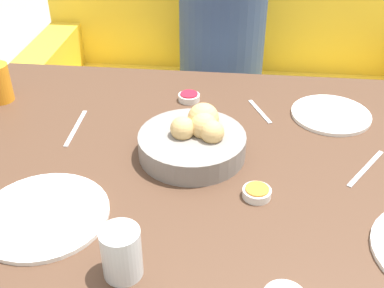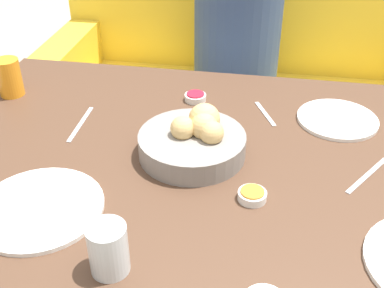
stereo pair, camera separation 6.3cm
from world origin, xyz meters
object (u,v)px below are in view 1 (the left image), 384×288
at_px(couch, 232,99).
at_px(jam_bowl_honey, 257,193).
at_px(water_tumbler, 122,253).
at_px(plate_near_left, 44,215).
at_px(plate_far_center, 331,115).
at_px(seated_person, 221,76).
at_px(fork_silver, 366,168).
at_px(knife_silver, 76,128).
at_px(spoon_coffee, 260,111).
at_px(jam_bowl_berry, 189,97).
at_px(bread_basket, 194,140).

relative_size(couch, jam_bowl_honey, 28.24).
bearing_deg(water_tumbler, plate_near_left, 146.94).
bearing_deg(plate_far_center, seated_person, 115.36).
bearing_deg(jam_bowl_honey, fork_silver, 26.75).
distance_m(jam_bowl_honey, knife_silver, 0.52).
distance_m(fork_silver, spoon_coffee, 0.34).
bearing_deg(couch, water_tumbler, -96.13).
bearing_deg(spoon_coffee, jam_bowl_honey, -91.72).
xyz_separation_m(plate_near_left, jam_bowl_berry, (0.24, 0.52, 0.01)).
height_order(water_tumbler, spoon_coffee, water_tumbler).
bearing_deg(plate_far_center, fork_silver, -78.32).
xyz_separation_m(couch, fork_silver, (0.33, -1.09, 0.42)).
height_order(couch, spoon_coffee, couch).
distance_m(plate_near_left, jam_bowl_berry, 0.57).
height_order(seated_person, jam_bowl_honey, seated_person).
bearing_deg(knife_silver, jam_bowl_honey, -25.99).
height_order(plate_far_center, jam_bowl_berry, jam_bowl_berry).
xyz_separation_m(seated_person, spoon_coffee, (0.14, -0.69, 0.23)).
distance_m(jam_bowl_honey, fork_silver, 0.28).
xyz_separation_m(couch, jam_bowl_honey, (0.08, -1.21, 0.43)).
relative_size(plate_far_center, jam_bowl_berry, 3.46).
height_order(couch, seated_person, seated_person).
bearing_deg(plate_far_center, jam_bowl_berry, 172.97).
distance_m(jam_bowl_honey, spoon_coffee, 0.37).
xyz_separation_m(plate_far_center, jam_bowl_berry, (-0.39, 0.05, 0.01)).
relative_size(bread_basket, plate_far_center, 1.20).
bearing_deg(knife_silver, plate_far_center, 11.34).
relative_size(bread_basket, plate_near_left, 0.96).
height_order(plate_near_left, jam_bowl_berry, jam_bowl_berry).
bearing_deg(jam_bowl_berry, bread_basket, -81.06).
height_order(bread_basket, spoon_coffee, bread_basket).
bearing_deg(spoon_coffee, jam_bowl_berry, 167.47).
relative_size(plate_far_center, knife_silver, 1.20).
bearing_deg(spoon_coffee, knife_silver, -163.92).
height_order(plate_far_center, spoon_coffee, plate_far_center).
relative_size(water_tumbler, knife_silver, 0.55).
xyz_separation_m(seated_person, jam_bowl_honey, (0.13, -1.06, 0.24)).
xyz_separation_m(couch, spoon_coffee, (0.09, -0.85, 0.42)).
height_order(plate_far_center, water_tumbler, water_tumbler).
relative_size(plate_near_left, plate_far_center, 1.24).
bearing_deg(jam_bowl_berry, knife_silver, -146.59).
height_order(fork_silver, knife_silver, same).
height_order(knife_silver, spoon_coffee, same).
bearing_deg(bread_basket, plate_near_left, -137.68).
xyz_separation_m(jam_bowl_honey, spoon_coffee, (0.01, 0.37, -0.01)).
distance_m(couch, jam_bowl_berry, 0.92).
distance_m(water_tumbler, knife_silver, 0.52).
relative_size(bread_basket, jam_bowl_berry, 4.15).
xyz_separation_m(fork_silver, knife_silver, (-0.72, 0.10, 0.00)).
relative_size(jam_bowl_honey, knife_silver, 0.35).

